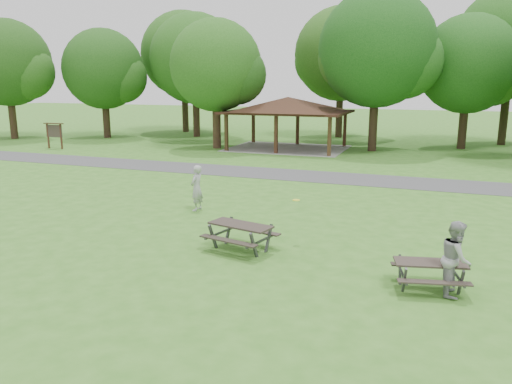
# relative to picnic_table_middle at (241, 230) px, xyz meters

# --- Properties ---
(ground) EXTENTS (160.00, 160.00, 0.00)m
(ground) POSITION_rel_picnic_table_middle_xyz_m (-1.29, -1.92, -0.60)
(ground) COLOR #387421
(ground) RESTS_ON ground
(asphalt_path) EXTENTS (120.00, 3.20, 0.02)m
(asphalt_path) POSITION_rel_picnic_table_middle_xyz_m (-1.29, 12.08, -0.59)
(asphalt_path) COLOR #444446
(asphalt_path) RESTS_ON ground
(pavilion) EXTENTS (8.60, 7.01, 3.76)m
(pavilion) POSITION_rel_picnic_table_middle_xyz_m (-5.29, 22.08, 2.46)
(pavilion) COLOR #322112
(pavilion) RESTS_ON ground
(notice_board) EXTENTS (1.60, 0.30, 1.88)m
(notice_board) POSITION_rel_picnic_table_middle_xyz_m (-21.29, 16.08, 0.71)
(notice_board) COLOR #3E2016
(notice_board) RESTS_ON ground
(tree_row_a) EXTENTS (7.56, 7.20, 9.97)m
(tree_row_a) POSITION_rel_picnic_table_middle_xyz_m (-29.20, 20.10, 5.55)
(tree_row_a) COLOR #322016
(tree_row_a) RESTS_ON ground
(tree_row_b) EXTENTS (7.14, 6.80, 9.28)m
(tree_row_b) POSITION_rel_picnic_table_middle_xyz_m (-22.21, 23.60, 5.06)
(tree_row_b) COLOR black
(tree_row_b) RESTS_ON ground
(tree_row_c) EXTENTS (8.19, 7.80, 10.67)m
(tree_row_c) POSITION_rel_picnic_table_middle_xyz_m (-15.20, 27.10, 5.93)
(tree_row_c) COLOR black
(tree_row_c) RESTS_ON ground
(tree_row_d) EXTENTS (6.93, 6.60, 9.27)m
(tree_row_d) POSITION_rel_picnic_table_middle_xyz_m (-10.21, 20.60, 5.17)
(tree_row_d) COLOR #322116
(tree_row_d) RESTS_ON ground
(tree_row_e) EXTENTS (8.40, 8.00, 11.02)m
(tree_row_e) POSITION_rel_picnic_table_middle_xyz_m (0.81, 23.10, 6.18)
(tree_row_e) COLOR black
(tree_row_e) RESTS_ON ground
(tree_row_f) EXTENTS (7.35, 7.00, 9.55)m
(tree_row_f) POSITION_rel_picnic_table_middle_xyz_m (6.79, 26.60, 5.24)
(tree_row_f) COLOR black
(tree_row_f) RESTS_ON ground
(tree_deep_a) EXTENTS (8.40, 8.00, 11.38)m
(tree_deep_a) POSITION_rel_picnic_table_middle_xyz_m (-18.19, 30.60, 6.53)
(tree_deep_a) COLOR black
(tree_deep_a) RESTS_ON ground
(tree_deep_b) EXTENTS (8.40, 8.00, 11.13)m
(tree_deep_b) POSITION_rel_picnic_table_middle_xyz_m (-3.19, 31.10, 6.28)
(tree_deep_b) COLOR #301F15
(tree_deep_b) RESTS_ON ground
(picnic_table_middle) EXTENTS (2.18, 1.90, 0.82)m
(picnic_table_middle) POSITION_rel_picnic_table_middle_xyz_m (0.00, 0.00, 0.00)
(picnic_table_middle) COLOR #2E2621
(picnic_table_middle) RESTS_ON ground
(picnic_table_far) EXTENTS (1.91, 1.66, 0.72)m
(picnic_table_far) POSITION_rel_picnic_table_middle_xyz_m (5.30, -1.06, -0.08)
(picnic_table_far) COLOR #312823
(picnic_table_far) RESTS_ON ground
(frisbee_in_flight) EXTENTS (0.26, 0.26, 0.02)m
(frisbee_in_flight) POSITION_rel_picnic_table_middle_xyz_m (1.33, 1.24, 0.75)
(frisbee_in_flight) COLOR yellow
(frisbee_in_flight) RESTS_ON ground
(frisbee_thrower) EXTENTS (0.46, 0.67, 1.76)m
(frisbee_thrower) POSITION_rel_picnic_table_middle_xyz_m (-3.32, 3.70, 0.28)
(frisbee_thrower) COLOR #A4A4A6
(frisbee_thrower) RESTS_ON ground
(frisbee_catcher) EXTENTS (0.70, 0.88, 1.77)m
(frisbee_catcher) POSITION_rel_picnic_table_middle_xyz_m (5.85, -1.16, 0.28)
(frisbee_catcher) COLOR #9A9A9C
(frisbee_catcher) RESTS_ON ground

